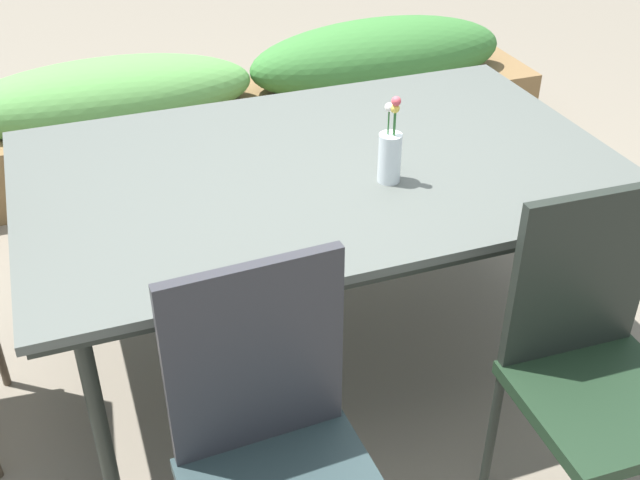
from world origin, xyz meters
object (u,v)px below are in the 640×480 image
chair_near_left (276,451)px  flower_vase (390,154)px  planter_box (255,103)px  chair_near_right (593,358)px  dining_table (320,177)px

chair_near_left → flower_vase: (0.59, 0.71, 0.32)m
flower_vase → planter_box: 1.81m
planter_box → chair_near_right: bearing=-84.8°
dining_table → flower_vase: size_ratio=6.78×
chair_near_right → chair_near_left: bearing=1.4°
dining_table → chair_near_right: size_ratio=1.90×
dining_table → chair_near_right: 1.00m
dining_table → flower_vase: 0.27m
chair_near_right → planter_box: chair_near_right is taller
dining_table → flower_vase: flower_vase is taller
planter_box → chair_near_left: bearing=-104.6°
chair_near_right → flower_vase: size_ratio=3.56×
chair_near_left → flower_vase: size_ratio=3.51×
planter_box → dining_table: bearing=-97.6°
dining_table → chair_near_right: bearing=-64.3°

